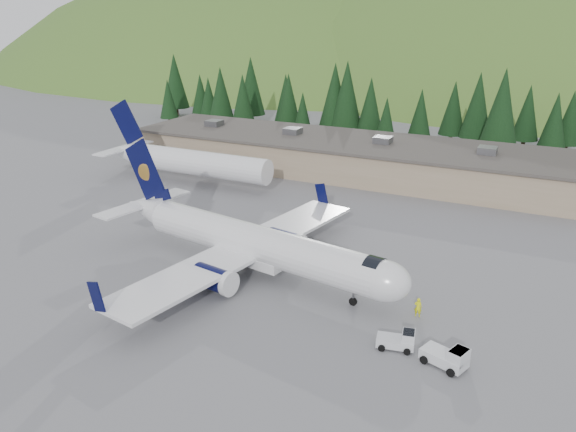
% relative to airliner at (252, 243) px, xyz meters
% --- Properties ---
extents(ground, '(600.00, 600.00, 0.00)m').
position_rel_airliner_xyz_m(ground, '(0.98, -0.17, -3.00)').
color(ground, slate).
extents(airliner, '(33.85, 31.92, 11.25)m').
position_rel_airliner_xyz_m(airliner, '(0.00, 0.00, 0.00)').
color(airliner, white).
rests_on(airliner, ground).
extents(second_airliner, '(27.50, 11.00, 10.05)m').
position_rel_airliner_xyz_m(second_airliner, '(-23.95, 21.83, 0.33)').
color(second_airliner, white).
rests_on(second_airliner, ground).
extents(baggage_tug_a, '(3.01, 2.13, 1.48)m').
position_rel_airliner_xyz_m(baggage_tug_a, '(16.34, -6.50, -2.33)').
color(baggage_tug_a, silver).
rests_on(baggage_tug_a, ground).
extents(baggage_tug_b, '(3.55, 2.72, 1.71)m').
position_rel_airliner_xyz_m(baggage_tug_b, '(20.09, -7.26, -2.23)').
color(baggage_tug_b, silver).
rests_on(baggage_tug_b, ground).
extents(terminal_building, '(71.00, 17.00, 6.10)m').
position_rel_airliner_xyz_m(terminal_building, '(-4.03, 37.83, -0.37)').
color(terminal_building, gray).
rests_on(terminal_building, ground).
extents(ramp_worker, '(0.65, 0.46, 1.69)m').
position_rel_airliner_xyz_m(ramp_worker, '(16.44, -1.27, -2.15)').
color(ramp_worker, '#F6F90D').
rests_on(ramp_worker, ground).
extents(tree_line, '(110.98, 17.45, 14.02)m').
position_rel_airliner_xyz_m(tree_line, '(-8.73, 60.91, 4.27)').
color(tree_line, black).
rests_on(tree_line, ground).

